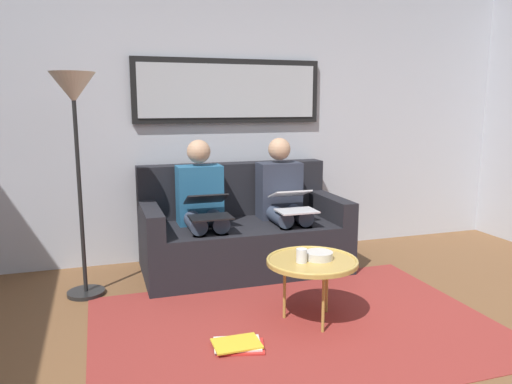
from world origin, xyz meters
The scene contains 13 objects.
wall_rear centered at (0.00, -2.60, 1.30)m, with size 6.00×0.12×2.60m, color #B7BCC6.
area_rug centered at (0.00, -0.85, 0.00)m, with size 2.60×1.80×0.01m, color maroon.
couch centered at (0.00, -2.12, 0.31)m, with size 1.73×0.90×0.90m.
framed_mirror centered at (0.00, -2.51, 1.55)m, with size 1.75×0.05×0.58m.
coffee_table centered at (-0.13, -0.90, 0.41)m, with size 0.60×0.60×0.44m.
cup centered at (-0.04, -0.88, 0.47)m, with size 0.07×0.07×0.09m, color silver.
bowl centered at (-0.18, -0.90, 0.45)m, with size 0.19×0.19×0.05m, color beige.
person_left centered at (-0.36, -2.05, 0.61)m, with size 0.38×0.58×1.14m.
laptop_silver centered at (-0.36, -1.82, 0.63)m, with size 0.32×0.39×0.17m.
person_right centered at (0.36, -2.05, 0.61)m, with size 0.38×0.58×1.14m.
laptop_black centered at (0.36, -1.82, 0.63)m, with size 0.33×0.40×0.18m.
magazine_stack centered at (0.44, -0.69, 0.02)m, with size 0.33×0.28×0.03m.
standing_lamp centered at (1.32, -1.85, 1.37)m, with size 0.32×0.32×1.66m.
Camera 1 is at (1.18, 1.95, 1.44)m, focal length 34.64 mm.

